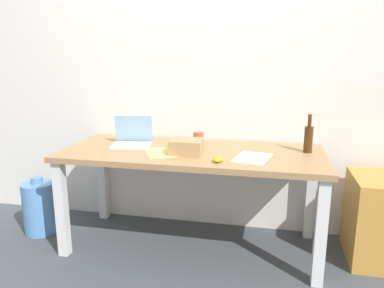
% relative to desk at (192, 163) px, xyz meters
% --- Properties ---
extents(ground_plane, '(8.00, 8.00, 0.00)m').
position_rel_desk_xyz_m(ground_plane, '(0.00, 0.00, -0.65)').
color(ground_plane, '#42474C').
extents(back_wall, '(5.20, 0.08, 2.60)m').
position_rel_desk_xyz_m(back_wall, '(0.00, 0.45, 0.65)').
color(back_wall, silver).
rests_on(back_wall, ground).
extents(desk, '(1.86, 0.77, 0.74)m').
position_rel_desk_xyz_m(desk, '(0.00, 0.00, 0.00)').
color(desk, '#A37A4C').
rests_on(desk, ground).
extents(laptop_left, '(0.32, 0.28, 0.22)m').
position_rel_desk_xyz_m(laptop_left, '(-0.48, 0.06, 0.14)').
color(laptop_left, silver).
rests_on(laptop_left, desk).
extents(beer_bottle, '(0.06, 0.06, 0.27)m').
position_rel_desk_xyz_m(beer_bottle, '(0.81, 0.13, 0.19)').
color(beer_bottle, '#47280F').
rests_on(beer_bottle, desk).
extents(computer_mouse, '(0.08, 0.11, 0.03)m').
position_rel_desk_xyz_m(computer_mouse, '(0.22, -0.24, 0.11)').
color(computer_mouse, gold).
rests_on(computer_mouse, desk).
extents(cardboard_box, '(0.23, 0.21, 0.10)m').
position_rel_desk_xyz_m(cardboard_box, '(-0.02, -0.09, 0.14)').
color(cardboard_box, tan).
rests_on(cardboard_box, desk).
extents(coffee_mug, '(0.08, 0.08, 0.09)m').
position_rel_desk_xyz_m(coffee_mug, '(0.01, 0.20, 0.14)').
color(coffee_mug, '#D84C38').
rests_on(coffee_mug, desk).
extents(paper_sheet_front_right, '(0.27, 0.33, 0.00)m').
position_rel_desk_xyz_m(paper_sheet_front_right, '(0.44, -0.10, 0.09)').
color(paper_sheet_front_right, white).
rests_on(paper_sheet_front_right, desk).
extents(paper_yellow_folder, '(0.32, 0.36, 0.00)m').
position_rel_desk_xyz_m(paper_yellow_folder, '(-0.20, -0.10, 0.09)').
color(paper_yellow_folder, '#F4E06B').
rests_on(paper_yellow_folder, desk).
extents(water_cooler_jug, '(0.26, 0.26, 0.47)m').
position_rel_desk_xyz_m(water_cooler_jug, '(-1.25, -0.05, -0.44)').
color(water_cooler_jug, '#598CC6').
rests_on(water_cooler_jug, ground).
extents(filing_cabinet, '(0.40, 0.48, 0.60)m').
position_rel_desk_xyz_m(filing_cabinet, '(1.31, 0.08, -0.35)').
color(filing_cabinet, '#C68938').
rests_on(filing_cabinet, ground).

